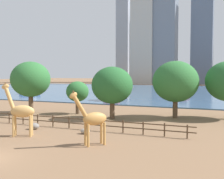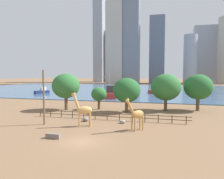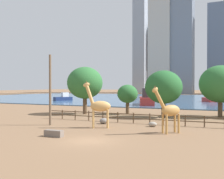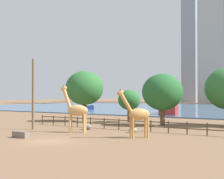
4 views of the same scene
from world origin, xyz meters
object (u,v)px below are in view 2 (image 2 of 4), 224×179
tree_left_large (198,87)px  tree_right_small (66,86)px  giraffe_companion (137,114)px  boulder_near_fence (85,119)px  giraffe_tall (83,110)px  tree_left_small (166,87)px  boulder_by_pole (122,122)px  boat_sailboat (153,91)px  tree_center_broad (99,94)px  boat_ferry (208,85)px  tree_right_tall (127,90)px  utility_pole (44,97)px  feeding_trough (53,136)px  boat_barge (110,94)px  boat_tug (42,91)px

tree_left_large → tree_right_small: size_ratio=0.98×
giraffe_companion → boulder_near_fence: giraffe_companion is taller
giraffe_tall → boulder_near_fence: 3.89m
boulder_near_fence → tree_left_small: (12.51, 13.64, 4.54)m
giraffe_companion → tree_right_small: (-16.82, 12.95, 2.85)m
giraffe_tall → tree_left_large: tree_left_large is taller
boulder_by_pole → boat_sailboat: bearing=88.1°
tree_center_broad → tree_left_small: 14.18m
tree_center_broad → boat_ferry: bearing=67.1°
tree_left_large → boulder_by_pole: bearing=-130.4°
boat_sailboat → tree_right_tall: bearing=146.9°
utility_pole → boulder_near_fence: (5.26, 3.61, -3.81)m
boulder_near_fence → feeding_trough: bearing=-92.1°
boat_sailboat → boat_barge: (-12.20, -18.58, 0.46)m
utility_pole → boulder_by_pole: bearing=18.2°
boulder_near_fence → tree_center_broad: (-1.45, 11.78, 2.94)m
boat_ferry → boat_sailboat: 54.52m
boulder_by_pole → tree_left_small: size_ratio=0.13×
tree_left_small → tree_center_broad: bearing=-172.4°
tree_left_large → tree_center_broad: tree_left_large is taller
feeding_trough → tree_right_small: bearing=111.9°
tree_left_large → boat_tug: (-51.78, 24.40, -3.93)m
giraffe_tall → boat_barge: (-5.41, 35.10, -0.90)m
utility_pole → tree_right_small: size_ratio=1.07×
tree_left_small → boat_tug: bearing=150.1°
boulder_by_pole → boat_tug: (-38.86, 39.57, 0.74)m
tree_right_small → giraffe_tall: bearing=-54.5°
boulder_near_fence → boulder_by_pole: boulder_near_fence is taller
feeding_trough → boat_barge: (-4.11, 41.61, 1.21)m
giraffe_tall → tree_right_small: 15.62m
tree_center_broad → boat_barge: bearing=98.5°
tree_center_broad → giraffe_tall: bearing=-80.9°
boulder_near_fence → boulder_by_pole: (6.10, 0.13, -0.07)m
boulder_near_fence → boulder_by_pole: size_ratio=1.07×
boulder_by_pole → tree_left_large: size_ratio=0.13×
utility_pole → boulder_by_pole: size_ratio=8.47×
giraffe_companion → tree_right_tall: 13.90m
boulder_by_pole → giraffe_companion: bearing=-53.8°
utility_pole → tree_center_broad: size_ratio=1.72×
giraffe_companion → boat_ferry: 104.71m
tree_left_large → boat_sailboat: tree_left_large is taller
utility_pole → tree_right_tall: bearing=52.1°
boat_ferry → tree_left_large: bearing=12.8°
giraffe_companion → boat_ferry: size_ratio=0.76×
giraffe_companion → tree_left_large: tree_left_large is taller
tree_center_broad → boat_ferry: size_ratio=0.78×
boulder_near_fence → boat_tug: boat_tug is taller
boulder_by_pole → feeding_trough: (-6.46, -9.79, 0.03)m
giraffe_tall → tree_right_tall: 13.55m
boulder_near_fence → boat_sailboat: 51.12m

